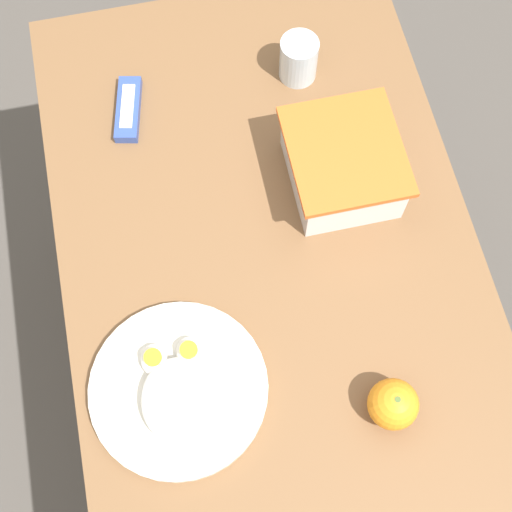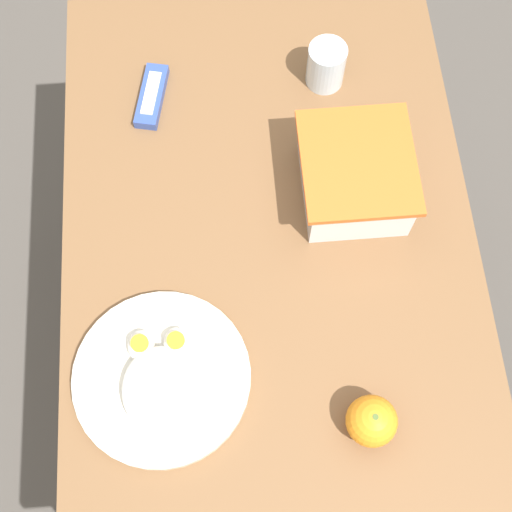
{
  "view_description": "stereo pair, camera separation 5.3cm",
  "coord_description": "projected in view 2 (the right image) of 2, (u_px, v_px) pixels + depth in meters",
  "views": [
    {
      "loc": [
        0.33,
        -0.11,
        1.79
      ],
      "look_at": [
        -0.06,
        -0.02,
        0.79
      ],
      "focal_mm": 50.0,
      "sensor_mm": 36.0,
      "label": 1
    },
    {
      "loc": [
        0.34,
        -0.06,
        1.79
      ],
      "look_at": [
        -0.06,
        -0.02,
        0.79
      ],
      "focal_mm": 50.0,
      "sensor_mm": 36.0,
      "label": 2
    }
  ],
  "objects": [
    {
      "name": "candy_bar",
      "position": [
        152.0,
        96.0,
        1.21
      ],
      "size": [
        0.13,
        0.06,
        0.02
      ],
      "color": "#334C9E",
      "rests_on": "table"
    },
    {
      "name": "orange_fruit",
      "position": [
        372.0,
        421.0,
        0.98
      ],
      "size": [
        0.07,
        0.07,
        0.07
      ],
      "color": "orange",
      "rests_on": "table"
    },
    {
      "name": "food_container",
      "position": [
        354.0,
        177.0,
        1.11
      ],
      "size": [
        0.19,
        0.17,
        0.1
      ],
      "color": "white",
      "rests_on": "table"
    },
    {
      "name": "rice_plate",
      "position": [
        161.0,
        379.0,
        1.02
      ],
      "size": [
        0.26,
        0.26,
        0.05
      ],
      "color": "silver",
      "rests_on": "table"
    },
    {
      "name": "table",
      "position": [
        274.0,
        316.0,
        1.18
      ],
      "size": [
        1.19,
        0.65,
        0.76
      ],
      "color": "brown",
      "rests_on": "ground_plane"
    },
    {
      "name": "ground_plane",
      "position": [
        268.0,
        393.0,
        1.79
      ],
      "size": [
        10.0,
        10.0,
        0.0
      ],
      "primitive_type": "plane",
      "color": "#4C4742"
    },
    {
      "name": "drinking_glass",
      "position": [
        326.0,
        65.0,
        1.19
      ],
      "size": [
        0.06,
        0.06,
        0.08
      ],
      "color": "silver",
      "rests_on": "table"
    }
  ]
}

